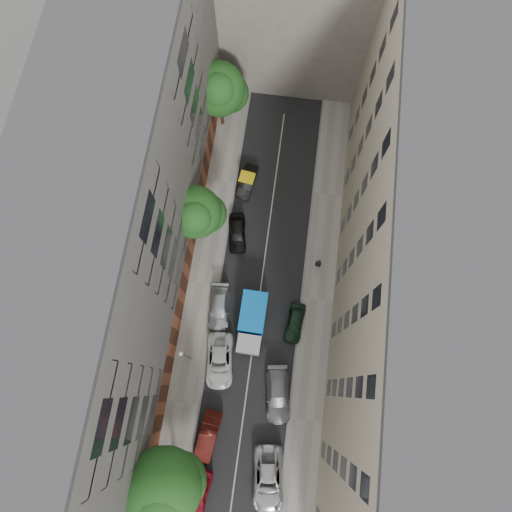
% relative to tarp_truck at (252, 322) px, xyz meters
% --- Properties ---
extents(ground, '(120.00, 120.00, 0.00)m').
position_rel_tarp_truck_xyz_m(ground, '(0.35, 3.18, -1.42)').
color(ground, '#4C4C49').
rests_on(ground, ground).
extents(road_surface, '(8.00, 44.00, 0.02)m').
position_rel_tarp_truck_xyz_m(road_surface, '(0.35, 3.18, -1.41)').
color(road_surface, black).
rests_on(road_surface, ground).
extents(sidewalk_left, '(3.00, 44.00, 0.15)m').
position_rel_tarp_truck_xyz_m(sidewalk_left, '(-5.15, 3.18, -1.35)').
color(sidewalk_left, gray).
rests_on(sidewalk_left, ground).
extents(sidewalk_right, '(3.00, 44.00, 0.15)m').
position_rel_tarp_truck_xyz_m(sidewalk_right, '(5.85, 3.18, -1.35)').
color(sidewalk_right, gray).
rests_on(sidewalk_right, ground).
extents(building_left, '(8.00, 44.00, 20.00)m').
position_rel_tarp_truck_xyz_m(building_left, '(-10.65, 3.18, 8.58)').
color(building_left, '#524F4C').
rests_on(building_left, ground).
extents(building_right, '(8.00, 44.00, 20.00)m').
position_rel_tarp_truck_xyz_m(building_right, '(11.35, 3.18, 8.58)').
color(building_right, tan).
rests_on(building_right, ground).
extents(tarp_truck, '(2.32, 5.61, 2.59)m').
position_rel_tarp_truck_xyz_m(tarp_truck, '(0.00, 0.00, 0.00)').
color(tarp_truck, black).
rests_on(tarp_truck, ground).
extents(car_left_0, '(2.07, 4.10, 1.34)m').
position_rel_tarp_truck_xyz_m(car_left_0, '(-2.45, -14.82, -0.75)').
color(car_left_0, maroon).
rests_on(car_left_0, ground).
extents(car_left_1, '(2.04, 4.48, 1.42)m').
position_rel_tarp_truck_xyz_m(car_left_1, '(-2.45, -10.22, -0.71)').
color(car_left_1, '#4A130E').
rests_on(car_left_1, ground).
extents(car_left_2, '(2.95, 5.34, 1.42)m').
position_rel_tarp_truck_xyz_m(car_left_2, '(-2.45, -3.76, -0.72)').
color(car_left_2, silver).
rests_on(car_left_2, ground).
extents(car_left_3, '(2.24, 4.76, 1.34)m').
position_rel_tarp_truck_xyz_m(car_left_3, '(-3.25, 0.98, -0.75)').
color(car_left_3, '#B5B5BA').
rests_on(car_left_3, ground).
extents(car_left_4, '(2.33, 4.36, 1.41)m').
position_rel_tarp_truck_xyz_m(car_left_4, '(-2.65, 8.58, -0.72)').
color(car_left_4, black).
rests_on(car_left_4, ground).
extents(car_left_5, '(1.86, 4.00, 1.27)m').
position_rel_tarp_truck_xyz_m(car_left_5, '(-2.45, 14.18, -0.79)').
color(car_left_5, black).
rests_on(car_left_5, ground).
extents(car_right_0, '(3.16, 5.70, 1.51)m').
position_rel_tarp_truck_xyz_m(car_right_0, '(3.15, -12.85, -0.67)').
color(car_right_0, '#B9B9BE').
rests_on(car_right_0, ground).
extents(car_right_1, '(2.79, 5.32, 1.47)m').
position_rel_tarp_truck_xyz_m(car_right_1, '(3.15, -5.98, -0.69)').
color(car_right_1, slate).
rests_on(car_right_1, ground).
extents(car_right_2, '(1.89, 3.95, 1.30)m').
position_rel_tarp_truck_xyz_m(car_right_2, '(3.95, 0.58, -0.77)').
color(car_right_2, black).
rests_on(car_right_2, ground).
extents(tree_near, '(6.06, 5.89, 8.79)m').
position_rel_tarp_truck_xyz_m(tree_near, '(-4.63, -13.73, 4.39)').
color(tree_near, '#382619').
rests_on(tree_near, sidewalk_left).
extents(tree_mid, '(5.00, 4.69, 8.42)m').
position_rel_tarp_truck_xyz_m(tree_mid, '(-5.96, 8.08, 4.41)').
color(tree_mid, '#382619').
rests_on(tree_mid, sidewalk_left).
extents(tree_far, '(5.43, 5.18, 8.53)m').
position_rel_tarp_truck_xyz_m(tree_far, '(-5.96, 20.75, 4.36)').
color(tree_far, '#382619').
rests_on(tree_far, sidewalk_left).
extents(lamp_post, '(0.36, 0.36, 6.05)m').
position_rel_tarp_truck_xyz_m(lamp_post, '(-5.14, -3.88, 2.49)').
color(lamp_post, '#1A5E2C').
rests_on(lamp_post, sidewalk_left).
extents(pedestrian, '(0.73, 0.55, 1.80)m').
position_rel_tarp_truck_xyz_m(pedestrian, '(5.50, 6.44, -0.37)').
color(pedestrian, black).
rests_on(pedestrian, sidewalk_right).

